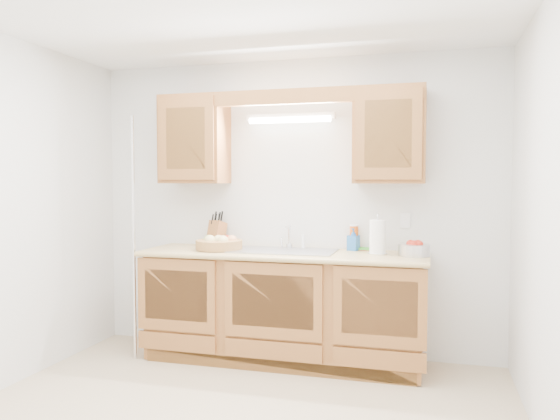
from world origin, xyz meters
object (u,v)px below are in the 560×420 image
(fruit_basket, at_px, (219,243))
(paper_towel, at_px, (378,237))
(apple_bowl, at_px, (414,249))
(knife_block, at_px, (217,233))

(fruit_basket, xyz_separation_m, paper_towel, (1.29, 0.06, 0.08))
(paper_towel, bearing_deg, apple_bowl, -5.30)
(knife_block, height_order, apple_bowl, knife_block)
(apple_bowl, bearing_deg, knife_block, 173.44)
(fruit_basket, xyz_separation_m, apple_bowl, (1.57, 0.03, 0.00))
(fruit_basket, relative_size, paper_towel, 1.43)
(knife_block, distance_m, apple_bowl, 1.70)
(fruit_basket, distance_m, apple_bowl, 1.57)
(fruit_basket, height_order, knife_block, knife_block)
(knife_block, bearing_deg, paper_towel, 8.87)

